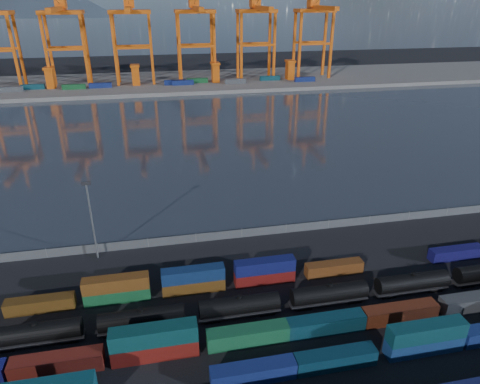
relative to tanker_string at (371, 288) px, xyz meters
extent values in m
plane|color=black|center=(-17.73, -3.40, -2.10)|extent=(700.00, 700.00, 0.00)
plane|color=#272E38|center=(-17.73, 101.60, -2.09)|extent=(700.00, 700.00, 0.00)
cube|color=#514F4C|center=(-17.73, 206.60, -1.10)|extent=(700.00, 70.00, 2.00)
cube|color=navy|center=(-23.91, -12.86, -0.82)|extent=(11.81, 2.40, 2.56)
cube|color=#0B2A3C|center=(-11.97, -12.86, -0.82)|extent=(11.81, 2.40, 2.56)
cube|color=navy|center=(1.89, -12.86, -0.82)|extent=(11.81, 2.40, 2.56)
cube|color=#0C3941|center=(1.89, -12.86, 1.74)|extent=(11.81, 2.40, 2.56)
cube|color=maroon|center=(-50.36, -5.97, -0.75)|extent=(12.48, 2.54, 2.70)
cube|color=maroon|center=(-36.90, -5.97, -0.75)|extent=(12.48, 2.54, 2.70)
cube|color=#0B393A|center=(-36.90, -5.97, 1.96)|extent=(12.48, 2.54, 2.70)
cube|color=#165633|center=(-23.13, -5.97, -0.75)|extent=(12.48, 2.54, 2.70)
cube|color=#0C313E|center=(-10.67, -5.97, -0.75)|extent=(12.48, 2.54, 2.70)
cube|color=#562111|center=(2.02, -5.97, -0.75)|extent=(12.48, 2.54, 2.70)
cube|color=#37393B|center=(15.89, -5.97, -0.75)|extent=(12.48, 2.54, 2.70)
cube|color=#4F310F|center=(-55.51, 8.12, -0.90)|extent=(11.06, 2.25, 2.40)
cube|color=#15512A|center=(-43.00, 8.12, -0.90)|extent=(11.06, 2.25, 2.40)
cube|color=brown|center=(-43.00, 8.12, 1.49)|extent=(11.06, 2.25, 2.40)
cube|color=#563411|center=(-29.88, 8.12, -0.90)|extent=(11.06, 2.25, 2.40)
cube|color=#0F264F|center=(-29.88, 8.12, 1.49)|extent=(11.06, 2.25, 2.40)
cube|color=#62110E|center=(-16.90, 8.12, -0.90)|extent=(11.06, 2.25, 2.40)
cube|color=#0F144E|center=(-16.90, 8.12, 1.49)|extent=(11.06, 2.25, 2.40)
cube|color=#623313|center=(-3.38, 8.12, -0.90)|extent=(11.06, 2.25, 2.40)
cube|color=#110F4C|center=(22.55, 8.12, -0.90)|extent=(11.06, 2.25, 2.40)
cylinder|color=black|center=(-54.25, 0.00, 0.22)|extent=(13.12, 2.93, 2.93)
cylinder|color=black|center=(-54.25, 0.00, 1.84)|extent=(0.81, 0.81, 0.50)
cube|color=black|center=(-54.25, 0.00, -1.39)|extent=(13.63, 2.02, 0.40)
cube|color=black|center=(-58.79, 0.00, -1.80)|extent=(2.52, 1.82, 0.61)
cube|color=black|center=(-49.71, 0.00, -1.80)|extent=(2.52, 1.82, 0.61)
cylinder|color=black|center=(-38.75, 0.00, 0.22)|extent=(13.12, 2.93, 2.93)
cylinder|color=black|center=(-38.75, 0.00, 1.84)|extent=(0.81, 0.81, 0.50)
cube|color=black|center=(-38.75, 0.00, -1.39)|extent=(13.63, 2.02, 0.40)
cube|color=black|center=(-43.29, 0.00, -1.80)|extent=(2.52, 1.82, 0.61)
cube|color=black|center=(-34.21, 0.00, -1.80)|extent=(2.52, 1.82, 0.61)
cylinder|color=black|center=(-23.25, 0.00, 0.22)|extent=(13.12, 2.93, 2.93)
cylinder|color=black|center=(-23.25, 0.00, 1.84)|extent=(0.81, 0.81, 0.50)
cube|color=black|center=(-23.25, 0.00, -1.39)|extent=(13.63, 2.02, 0.40)
cube|color=black|center=(-27.79, 0.00, -1.80)|extent=(2.52, 1.82, 0.61)
cube|color=black|center=(-18.71, 0.00, -1.80)|extent=(2.52, 1.82, 0.61)
cylinder|color=black|center=(-7.75, 0.00, 0.22)|extent=(13.12, 2.93, 2.93)
cylinder|color=black|center=(-7.75, 0.00, 1.84)|extent=(0.81, 0.81, 0.50)
cube|color=black|center=(-7.75, 0.00, -1.39)|extent=(13.63, 2.02, 0.40)
cube|color=black|center=(-12.29, 0.00, -1.80)|extent=(2.52, 1.82, 0.61)
cube|color=black|center=(-3.21, 0.00, -1.80)|extent=(2.52, 1.82, 0.61)
cylinder|color=black|center=(7.75, 0.00, 0.22)|extent=(13.12, 2.93, 2.93)
cylinder|color=black|center=(7.75, 0.00, 1.84)|extent=(0.81, 0.81, 0.50)
cube|color=black|center=(7.75, 0.00, -1.39)|extent=(13.63, 2.02, 0.40)
cube|color=black|center=(3.21, 0.00, -1.80)|extent=(2.52, 1.82, 0.61)
cube|color=black|center=(12.29, 0.00, -1.80)|extent=(2.52, 1.82, 0.61)
cube|color=black|center=(18.71, 0.00, -1.80)|extent=(2.52, 1.82, 0.61)
cube|color=#595B5E|center=(-17.73, 24.60, -1.10)|extent=(160.00, 0.06, 2.00)
cylinder|color=slate|center=(-57.73, 24.60, -1.00)|extent=(0.12, 0.12, 2.20)
cylinder|color=slate|center=(-47.73, 24.60, -1.00)|extent=(0.12, 0.12, 2.20)
cylinder|color=slate|center=(-37.73, 24.60, -1.00)|extent=(0.12, 0.12, 2.20)
cylinder|color=slate|center=(-27.73, 24.60, -1.00)|extent=(0.12, 0.12, 2.20)
cylinder|color=slate|center=(-17.73, 24.60, -1.00)|extent=(0.12, 0.12, 2.20)
cylinder|color=slate|center=(-7.73, 24.60, -1.00)|extent=(0.12, 0.12, 2.20)
cylinder|color=slate|center=(2.27, 24.60, -1.00)|extent=(0.12, 0.12, 2.20)
cylinder|color=slate|center=(12.27, 24.60, -1.00)|extent=(0.12, 0.12, 2.20)
cylinder|color=slate|center=(22.27, 24.60, -1.00)|extent=(0.12, 0.12, 2.20)
cylinder|color=slate|center=(32.27, 24.60, -1.00)|extent=(0.12, 0.12, 2.20)
cylinder|color=slate|center=(-47.73, 22.60, 5.90)|extent=(0.36, 0.36, 16.00)
cube|color=black|center=(-47.73, 22.60, 14.20)|extent=(1.60, 0.40, 0.60)
cube|color=#D3530E|center=(-102.98, 196.28, 17.85)|extent=(1.42, 1.42, 39.90)
cube|color=#D3530E|center=(-102.98, 206.92, 17.85)|extent=(1.42, 1.42, 39.90)
cube|color=#D3530E|center=(-112.73, 206.92, 19.84)|extent=(19.51, 1.24, 1.24)
cube|color=#D3530E|center=(-87.48, 196.28, 17.85)|extent=(1.42, 1.42, 39.90)
cube|color=#D3530E|center=(-87.48, 206.92, 17.85)|extent=(1.42, 1.42, 39.90)
cube|color=#D3530E|center=(-67.98, 196.28, 17.85)|extent=(1.42, 1.42, 39.90)
cube|color=#D3530E|center=(-67.98, 206.92, 17.85)|extent=(1.42, 1.42, 39.90)
cube|color=#D3530E|center=(-77.73, 196.28, 19.84)|extent=(19.51, 1.24, 1.24)
cube|color=#D3530E|center=(-77.73, 206.92, 19.84)|extent=(19.51, 1.24, 1.24)
cube|color=#D3530E|center=(-77.73, 201.60, 37.80)|extent=(22.17, 12.41, 1.95)
cube|color=#D3530E|center=(-77.73, 190.96, 39.57)|extent=(2.66, 42.56, 2.22)
cube|color=#D3530E|center=(-77.73, 205.14, 41.79)|extent=(5.32, 7.09, 4.43)
cube|color=#D3530E|center=(-52.48, 196.28, 17.85)|extent=(1.42, 1.42, 39.90)
cube|color=#D3530E|center=(-52.48, 206.92, 17.85)|extent=(1.42, 1.42, 39.90)
cube|color=#D3530E|center=(-32.98, 196.28, 17.85)|extent=(1.42, 1.42, 39.90)
cube|color=#D3530E|center=(-32.98, 206.92, 17.85)|extent=(1.42, 1.42, 39.90)
cube|color=#D3530E|center=(-42.73, 196.28, 19.84)|extent=(19.51, 1.24, 1.24)
cube|color=#D3530E|center=(-42.73, 206.92, 19.84)|extent=(19.51, 1.24, 1.24)
cube|color=#D3530E|center=(-42.73, 201.60, 37.80)|extent=(22.17, 12.41, 1.95)
cube|color=#D3530E|center=(-42.73, 190.96, 39.57)|extent=(2.66, 42.56, 2.22)
cube|color=#D3530E|center=(-42.73, 205.14, 41.79)|extent=(5.32, 7.09, 4.43)
cube|color=#D3530E|center=(-17.48, 196.28, 17.85)|extent=(1.42, 1.42, 39.90)
cube|color=#D3530E|center=(-17.48, 206.92, 17.85)|extent=(1.42, 1.42, 39.90)
cube|color=#D3530E|center=(2.02, 196.28, 17.85)|extent=(1.42, 1.42, 39.90)
cube|color=#D3530E|center=(2.02, 206.92, 17.85)|extent=(1.42, 1.42, 39.90)
cube|color=#D3530E|center=(-7.73, 196.28, 19.84)|extent=(19.51, 1.24, 1.24)
cube|color=#D3530E|center=(-7.73, 206.92, 19.84)|extent=(19.51, 1.24, 1.24)
cube|color=#D3530E|center=(-7.73, 201.60, 37.80)|extent=(22.17, 12.41, 1.95)
cube|color=#D3530E|center=(-7.73, 190.96, 39.57)|extent=(2.66, 42.56, 2.22)
cube|color=#D3530E|center=(-7.73, 205.14, 41.79)|extent=(5.32, 7.09, 4.43)
cube|color=#D3530E|center=(17.52, 196.28, 17.85)|extent=(1.42, 1.42, 39.90)
cube|color=#D3530E|center=(17.52, 206.92, 17.85)|extent=(1.42, 1.42, 39.90)
cube|color=#D3530E|center=(37.02, 196.28, 17.85)|extent=(1.42, 1.42, 39.90)
cube|color=#D3530E|center=(37.02, 206.92, 17.85)|extent=(1.42, 1.42, 39.90)
cube|color=#D3530E|center=(27.27, 196.28, 19.84)|extent=(19.51, 1.24, 1.24)
cube|color=#D3530E|center=(27.27, 206.92, 19.84)|extent=(19.51, 1.24, 1.24)
cube|color=#D3530E|center=(27.27, 201.60, 37.80)|extent=(22.17, 12.41, 1.95)
cube|color=#D3530E|center=(27.27, 190.96, 39.57)|extent=(2.66, 42.56, 2.22)
cube|color=#D3530E|center=(27.27, 205.14, 41.79)|extent=(5.32, 7.09, 4.43)
cube|color=#D3530E|center=(52.52, 196.28, 17.85)|extent=(1.42, 1.42, 39.90)
cube|color=#D3530E|center=(52.52, 206.92, 17.85)|extent=(1.42, 1.42, 39.90)
cube|color=#D3530E|center=(72.02, 196.28, 17.85)|extent=(1.42, 1.42, 39.90)
cube|color=#D3530E|center=(72.02, 206.92, 17.85)|extent=(1.42, 1.42, 39.90)
cube|color=#D3530E|center=(62.27, 196.28, 19.84)|extent=(19.51, 1.24, 1.24)
cube|color=#D3530E|center=(62.27, 206.92, 19.84)|extent=(19.51, 1.24, 1.24)
cube|color=#D3530E|center=(62.27, 201.60, 37.80)|extent=(22.17, 12.41, 1.95)
cube|color=#D3530E|center=(62.27, 190.96, 39.57)|extent=(2.66, 42.56, 2.22)
cube|color=#D3530E|center=(62.27, 205.14, 41.79)|extent=(5.32, 7.09, 4.43)
cube|color=navy|center=(-17.07, 191.27, 1.20)|extent=(12.00, 2.44, 2.60)
cube|color=navy|center=(53.61, 187.52, 1.20)|extent=(12.00, 2.44, 2.60)
cube|color=navy|center=(-21.37, 192.68, 1.20)|extent=(12.00, 2.44, 2.60)
cube|color=#0C3842|center=(-97.02, 195.07, 1.20)|extent=(12.00, 2.44, 2.60)
cube|color=#3F4244|center=(-106.97, 190.33, 1.20)|extent=(12.00, 2.44, 2.60)
cube|color=#3F4244|center=(12.65, 189.30, 1.20)|extent=(12.00, 2.44, 2.60)
cube|color=#144C23|center=(-75.48, 190.79, 1.20)|extent=(12.00, 2.44, 2.60)
cube|color=navy|center=(-61.89, 192.12, 1.20)|extent=(12.00, 2.44, 2.60)
cube|color=#144C23|center=(-8.39, 196.07, 1.20)|extent=(12.00, 2.44, 2.60)
cube|color=#0C3842|center=(34.68, 195.42, 1.20)|extent=(12.00, 2.44, 2.60)
cube|color=#D3530E|center=(-87.73, 196.60, 4.90)|extent=(4.00, 6.00, 10.00)
cube|color=#D3530E|center=(-87.73, 196.60, 10.40)|extent=(5.00, 7.00, 1.20)
cube|color=#D3530E|center=(-42.73, 196.60, 4.90)|extent=(4.00, 6.00, 10.00)
cube|color=#D3530E|center=(-42.73, 196.60, 10.40)|extent=(5.00, 7.00, 1.20)
cube|color=#D3530E|center=(2.27, 196.60, 4.90)|extent=(4.00, 6.00, 10.00)
cube|color=#D3530E|center=(2.27, 196.60, 10.40)|extent=(5.00, 7.00, 1.20)
cube|color=#D3530E|center=(47.27, 196.60, 4.90)|extent=(4.00, 6.00, 10.00)
cube|color=#D3530E|center=(47.27, 196.60, 10.40)|extent=(5.00, 7.00, 1.20)
camera|label=1|loc=(-34.15, -54.19, 45.95)|focal=32.00mm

